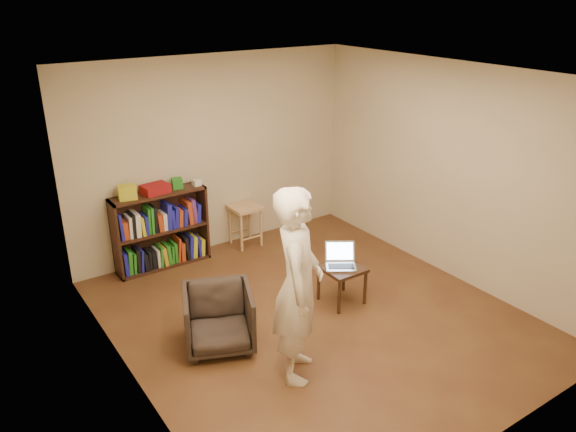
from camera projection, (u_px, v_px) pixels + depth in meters
floor at (314, 316)px, 6.17m from camera, size 4.50×4.50×0.00m
ceiling at (319, 75)px, 5.18m from camera, size 4.50×4.50×0.00m
wall_back at (214, 155)px, 7.40m from camera, size 4.00×0.00×4.00m
wall_left at (123, 256)px, 4.64m from camera, size 0.00×4.50×4.50m
wall_right at (450, 172)px, 6.71m from camera, size 0.00×4.50×4.50m
bookshelf at (161, 234)px, 7.15m from camera, size 1.20×0.30×1.00m
box_yellow at (127, 192)px, 6.69m from camera, size 0.24×0.19×0.17m
red_cloth at (155, 189)px, 6.89m from camera, size 0.35×0.28×0.11m
box_green at (177, 183)px, 7.05m from camera, size 0.16×0.16×0.13m
box_white at (197, 183)px, 7.16m from camera, size 0.10×0.10×0.08m
stool at (245, 214)px, 7.71m from camera, size 0.40×0.40×0.57m
armchair at (219, 319)px, 5.55m from camera, size 0.88×0.89×0.62m
side_table at (342, 273)px, 6.32m from camera, size 0.43×0.43×0.44m
laptop at (341, 261)px, 6.32m from camera, size 0.47×0.48×0.23m
person at (298, 285)px, 4.94m from camera, size 0.76×0.80×1.84m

